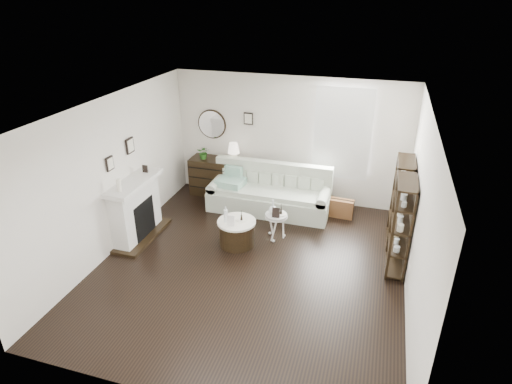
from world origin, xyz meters
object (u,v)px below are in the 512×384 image
(dresser, at_px, (219,177))
(pedestal_table, at_px, (276,216))
(sofa, at_px, (270,195))
(drum_table, at_px, (237,232))

(dresser, height_order, pedestal_table, dresser)
(sofa, bearing_deg, pedestal_table, -69.06)
(drum_table, distance_m, pedestal_table, 0.79)
(dresser, distance_m, pedestal_table, 2.27)
(pedestal_table, bearing_deg, drum_table, -146.69)
(drum_table, relative_size, pedestal_table, 1.38)
(dresser, bearing_deg, pedestal_table, -40.94)
(dresser, bearing_deg, sofa, -16.86)
(pedestal_table, bearing_deg, dresser, 139.06)
(drum_table, bearing_deg, pedestal_table, 33.31)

